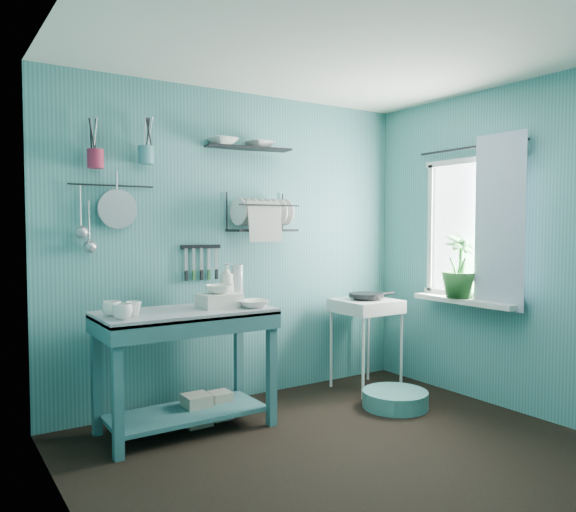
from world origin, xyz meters
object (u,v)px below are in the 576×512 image
water_bottle (237,283)px  hotplate_stand (366,344)px  frying_pan (366,295)px  dish_rack (262,212)px  mug_mid (133,309)px  potted_plant (460,266)px  storage_tin_large (197,410)px  mug_right (112,309)px  storage_tin_small (220,405)px  utensil_cup_teal (146,155)px  work_counter (186,370)px  floor_basin (395,399)px  mug_left (123,312)px  colander (117,209)px  wash_tub (219,300)px  soap_bottle (227,283)px  utensil_cup_magenta (95,159)px

water_bottle → hotplate_stand: 1.33m
frying_pan → dish_rack: size_ratio=0.55×
mug_mid → water_bottle: bearing=17.3°
potted_plant → storage_tin_large: 2.37m
mug_right → storage_tin_small: (0.80, 0.08, -0.79)m
hotplate_stand → utensil_cup_teal: bearing=160.8°
hotplate_stand → potted_plant: potted_plant is taller
work_counter → utensil_cup_teal: 1.56m
work_counter → hotplate_stand: work_counter is taller
mug_mid → dish_rack: 1.41m
mug_right → hotplate_stand: bearing=2.1°
mug_right → floor_basin: (2.06, -0.44, -0.82)m
mug_mid → storage_tin_small: (0.68, 0.14, -0.79)m
mug_left → utensil_cup_teal: utensil_cup_teal is taller
storage_tin_large → colander: bearing=140.0°
work_counter → wash_tub: wash_tub is taller
mug_mid → potted_plant: size_ratio=0.19×
work_counter → soap_bottle: size_ratio=3.97×
wash_tub → water_bottle: bearing=41.6°
frying_pan → storage_tin_small: 1.58m
potted_plant → storage_tin_small: size_ratio=2.62×
colander → storage_tin_large: colander is taller
floor_basin → mug_mid: bearing=169.1°
utensil_cup_magenta → potted_plant: size_ratio=0.25×
wash_tub → dish_rack: 0.93m
mug_left → water_bottle: water_bottle is taller
frying_pan → potted_plant: potted_plant is taller
utensil_cup_teal → storage_tin_large: size_ratio=0.59×
work_counter → storage_tin_small: work_counter is taller
frying_pan → utensil_cup_teal: (-1.84, 0.31, 1.11)m
water_bottle → colander: 1.04m
wash_tub → soap_bottle: (0.17, 0.22, 0.10)m
wash_tub → floor_basin: 1.60m
soap_bottle → utensil_cup_magenta: (-0.91, 0.18, 0.89)m
utensil_cup_teal → colander: size_ratio=0.46×
water_bottle → storage_tin_small: (-0.22, -0.14, -0.88)m
mug_left → hotplate_stand: size_ratio=0.16×
work_counter → potted_plant: size_ratio=2.27×
utensil_cup_magenta → hotplate_stand: bearing=-7.9°
soap_bottle → frying_pan: (1.28, -0.12, -0.17)m
mug_left → water_bottle: size_ratio=0.44×
mug_right → potted_plant: bearing=-11.3°
mug_mid → utensil_cup_teal: 1.16m
colander → potted_plant: bearing=-20.8°
mug_right → utensil_cup_magenta: bearing=88.3°
hotplate_stand → potted_plant: size_ratio=1.50×
utensil_cup_teal → dish_rack: bearing=-3.0°
colander → storage_tin_large: bearing=-40.0°
wash_tub → hotplate_stand: 1.54m
hotplate_stand → dish_rack: (-0.89, 0.26, 1.14)m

